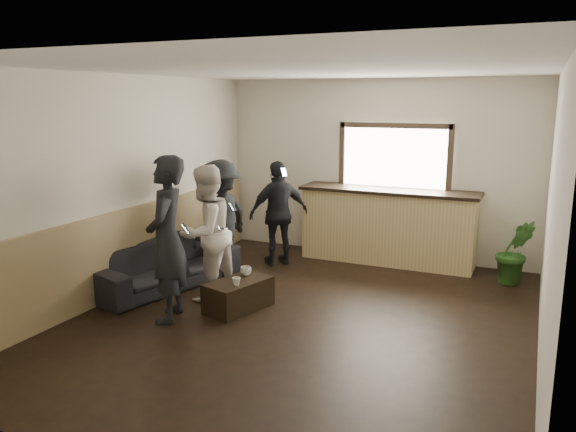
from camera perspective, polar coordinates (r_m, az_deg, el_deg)
The scene contains 12 objects.
ground at distance 6.58m, azimuth 1.39°, elevation -10.42°, with size 5.00×6.00×0.01m, color black.
room_shell at distance 6.49m, azimuth -4.55°, elevation 2.72°, with size 5.01×6.01×2.80m.
bar_counter at distance 8.76m, azimuth 10.12°, elevation -0.55°, with size 2.70×0.68×2.13m.
sofa at distance 7.75m, azimuth -12.41°, elevation -4.82°, with size 2.10×0.82×0.61m, color black.
coffee_table at distance 6.84m, azimuth -5.06°, elevation -7.98°, with size 0.45×0.81×0.36m, color black.
cup_a at distance 6.96m, azimuth -4.31°, elevation -5.59°, with size 0.13×0.13×0.11m, color silver.
cup_b at distance 6.61m, azimuth -5.27°, elevation -6.62°, with size 0.10×0.10×0.09m, color silver.
potted_plant at distance 8.25m, azimuth 22.06°, elevation -3.37°, with size 0.50×0.40×0.91m, color #2D6623.
person_a at distance 6.45m, azimuth -12.20°, elevation -2.33°, with size 0.68×0.81×1.89m.
person_b at distance 7.09m, azimuth -8.34°, elevation -1.69°, with size 0.76×0.91×1.70m.
person_c at distance 7.93m, azimuth -6.89°, elevation -0.31°, with size 0.73×1.14×1.67m.
person_d at distance 8.48m, azimuth -0.93°, elevation 0.28°, with size 0.92×0.94×1.58m.
Camera 1 is at (2.36, -5.61, 2.50)m, focal length 35.00 mm.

